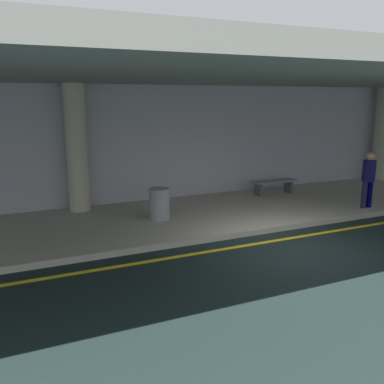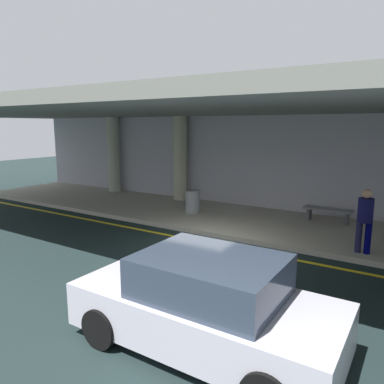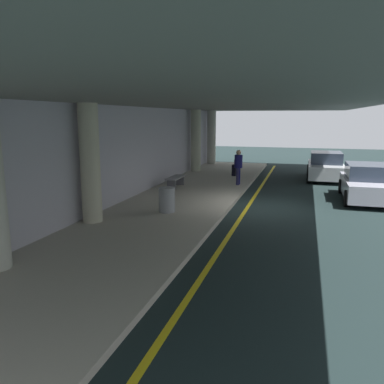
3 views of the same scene
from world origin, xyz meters
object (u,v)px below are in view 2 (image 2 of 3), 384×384
object	(u,v)px
support_column_far_left	(114,155)
trash_bin_steel	(193,201)
car_silver_no2	(206,305)
traveler_with_luggage	(365,217)
bench_metal	(328,212)
support_column_left_mid	(180,158)

from	to	relation	value
support_column_far_left	trash_bin_steel	xyz separation A→B (m)	(5.82, -1.83, -1.40)
car_silver_no2	traveler_with_luggage	distance (m)	5.75
traveler_with_luggage	bench_metal	bearing A→B (deg)	-9.64
support_column_left_mid	traveler_with_luggage	size ratio (longest dim) A/B	2.17
traveler_with_luggage	trash_bin_steel	size ratio (longest dim) A/B	1.98
trash_bin_steel	support_column_far_left	bearing A→B (deg)	162.58
traveler_with_luggage	car_silver_no2	bearing A→B (deg)	127.11
bench_metal	traveler_with_luggage	bearing A→B (deg)	-61.41
traveler_with_luggage	trash_bin_steel	bearing A→B (deg)	38.45
support_column_left_mid	trash_bin_steel	distance (m)	2.93
car_silver_no2	trash_bin_steel	bearing A→B (deg)	121.28
car_silver_no2	bench_metal	xyz separation A→B (m)	(-0.02, 8.24, -0.21)
car_silver_no2	bench_metal	world-z (taller)	car_silver_no2
bench_metal	trash_bin_steel	bearing A→B (deg)	-165.01
car_silver_no2	traveler_with_luggage	bearing A→B (deg)	72.94
support_column_left_mid	trash_bin_steel	xyz separation A→B (m)	(1.82, -1.83, -1.40)
support_column_far_left	car_silver_no2	size ratio (longest dim) A/B	0.89
traveler_with_luggage	bench_metal	world-z (taller)	traveler_with_luggage
support_column_left_mid	support_column_far_left	bearing A→B (deg)	180.00
car_silver_no2	trash_bin_steel	size ratio (longest dim) A/B	4.82
traveler_with_luggage	trash_bin_steel	xyz separation A→B (m)	(-6.11, 1.45, -0.54)
car_silver_no2	traveler_with_luggage	xyz separation A→B (m)	(1.45, 5.55, 0.40)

